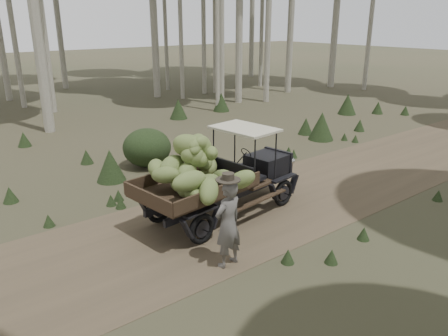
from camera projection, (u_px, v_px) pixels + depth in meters
The scene contains 5 objects.
ground at pixel (298, 195), 11.88m from camera, with size 120.00×120.00×0.00m, color #473D2B.
dirt_track at pixel (298, 194), 11.87m from camera, with size 70.00×4.00×0.01m, color brown.
banana_truck at pixel (208, 169), 9.90m from camera, with size 4.62×2.45×2.25m.
farmer at pixel (228, 223), 8.22m from camera, with size 0.68×0.52×1.90m.
undergrowth at pixel (387, 203), 10.02m from camera, with size 23.32×22.01×1.33m.
Camera 1 is at (-8.36, -7.41, 4.56)m, focal length 35.00 mm.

